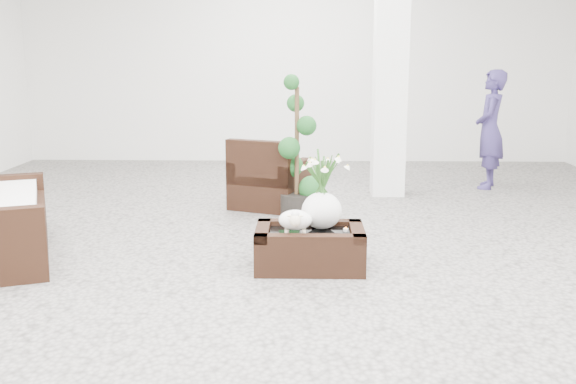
{
  "coord_description": "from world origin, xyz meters",
  "views": [
    {
      "loc": [
        0.14,
        -5.6,
        1.76
      ],
      "look_at": [
        0.0,
        -0.1,
        0.62
      ],
      "focal_mm": 41.41,
      "sensor_mm": 36.0,
      "label": 1
    }
  ],
  "objects": [
    {
      "name": "ground",
      "position": [
        0.0,
        0.0,
        0.0
      ],
      "size": [
        11.0,
        11.0,
        0.0
      ],
      "primitive_type": "plane",
      "color": "gray",
      "rests_on": "ground"
    },
    {
      "name": "shopper",
      "position": [
        2.6,
        3.25,
        0.79
      ],
      "size": [
        0.54,
        0.66,
        1.57
      ],
      "primitive_type": "imported",
      "rotation": [
        0.0,
        0.0,
        -1.89
      ],
      "color": "navy",
      "rests_on": "ground"
    },
    {
      "name": "sheep_figurine",
      "position": [
        0.07,
        -0.34,
        0.42
      ],
      "size": [
        0.28,
        0.23,
        0.21
      ],
      "primitive_type": "ellipsoid",
      "color": "white",
      "rests_on": "coffee_table"
    },
    {
      "name": "planter_narcissus",
      "position": [
        0.29,
        -0.14,
        0.71
      ],
      "size": [
        0.44,
        0.44,
        0.8
      ],
      "primitive_type": null,
      "color": "white",
      "rests_on": "coffee_table"
    },
    {
      "name": "armchair",
      "position": [
        -0.26,
        2.04,
        0.41
      ],
      "size": [
        0.99,
        0.97,
        0.82
      ],
      "primitive_type": "cube",
      "rotation": [
        0.0,
        0.0,
        2.76
      ],
      "color": "black",
      "rests_on": "ground"
    },
    {
      "name": "column",
      "position": [
        1.2,
        2.8,
        1.75
      ],
      "size": [
        0.4,
        0.4,
        3.5
      ],
      "primitive_type": "cube",
      "color": "white",
      "rests_on": "ground"
    },
    {
      "name": "tealight",
      "position": [
        0.49,
        -0.22,
        0.33
      ],
      "size": [
        0.04,
        0.04,
        0.03
      ],
      "primitive_type": "cylinder",
      "color": "white",
      "rests_on": "coffee_table"
    },
    {
      "name": "topiary",
      "position": [
        0.05,
        1.62,
        0.76
      ],
      "size": [
        0.41,
        0.41,
        1.52
      ],
      "primitive_type": null,
      "color": "#154319",
      "rests_on": "ground"
    },
    {
      "name": "coffee_table",
      "position": [
        0.19,
        -0.24,
        0.16
      ],
      "size": [
        0.9,
        0.6,
        0.31
      ],
      "primitive_type": "cube",
      "color": "black",
      "rests_on": "ground"
    }
  ]
}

